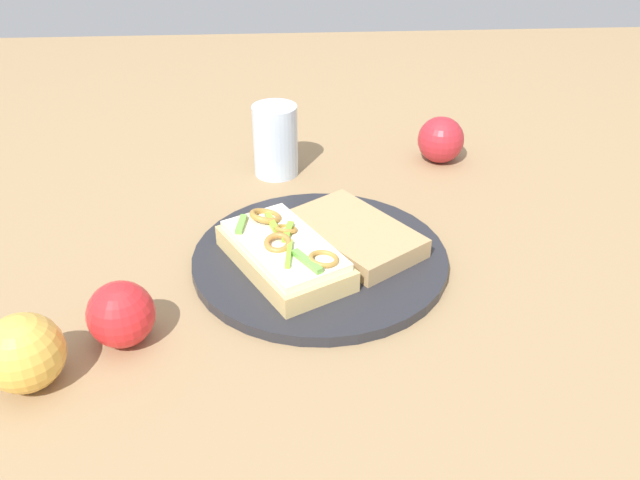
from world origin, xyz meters
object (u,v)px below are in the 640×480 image
(plate, at_px, (320,259))
(apple_2, at_px, (24,353))
(drinking_glass, at_px, (276,140))
(bread_slice_side, at_px, (354,234))
(apple_0, at_px, (441,140))
(apple_1, at_px, (121,314))
(sandwich, at_px, (284,253))

(plate, distance_m, apple_2, 0.34)
(plate, bearing_deg, drinking_glass, -78.42)
(bread_slice_side, height_order, apple_2, apple_2)
(plate, relative_size, apple_2, 4.03)
(apple_0, bearing_deg, bread_slice_side, 57.29)
(plate, height_order, apple_1, apple_1)
(apple_1, bearing_deg, sandwich, -147.46)
(apple_1, bearing_deg, apple_0, -135.80)
(sandwich, height_order, apple_0, apple_0)
(apple_0, distance_m, drinking_glass, 0.25)
(apple_0, xyz_separation_m, apple_2, (0.49, 0.45, 0.00))
(apple_0, bearing_deg, apple_1, 44.20)
(plate, relative_size, bread_slice_side, 1.88)
(plate, relative_size, drinking_glass, 2.89)
(bread_slice_side, relative_size, drinking_glass, 1.54)
(sandwich, xyz_separation_m, bread_slice_side, (-0.09, -0.05, -0.01))
(plate, bearing_deg, sandwich, 27.67)
(bread_slice_side, relative_size, apple_1, 2.37)
(plate, bearing_deg, apple_1, 31.57)
(apple_2, bearing_deg, plate, -147.20)
(bread_slice_side, xyz_separation_m, drinking_glass, (0.09, -0.22, 0.03))
(apple_1, height_order, apple_2, apple_2)
(bread_slice_side, relative_size, apple_0, 2.29)
(bread_slice_side, relative_size, apple_2, 2.14)
(plate, distance_m, sandwich, 0.05)
(apple_1, bearing_deg, plate, -148.43)
(sandwich, distance_m, apple_2, 0.29)
(apple_2, bearing_deg, sandwich, -146.35)
(sandwich, xyz_separation_m, apple_2, (0.24, 0.16, 0.01))
(sandwich, relative_size, drinking_glass, 1.86)
(drinking_glass, bearing_deg, bread_slice_side, 112.78)
(plate, bearing_deg, apple_0, -126.71)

